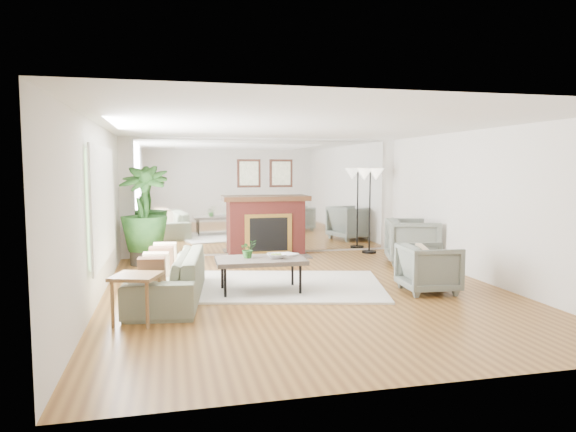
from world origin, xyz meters
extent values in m
plane|color=brown|center=(0.00, 0.00, 0.00)|extent=(7.00, 7.00, 0.00)
cube|color=silver|center=(-2.99, 0.00, 1.25)|extent=(0.02, 7.00, 2.50)
cube|color=silver|center=(2.99, 0.00, 1.25)|extent=(0.02, 7.00, 2.50)
cube|color=silver|center=(0.00, 3.49, 1.25)|extent=(6.00, 0.02, 2.50)
cube|color=silver|center=(0.00, 3.47, 1.25)|extent=(5.40, 0.04, 2.40)
cube|color=#B2E09E|center=(-2.96, 0.40, 1.35)|extent=(0.04, 2.40, 1.50)
cube|color=maroon|center=(0.00, 3.28, 0.60)|extent=(1.60, 0.40, 1.20)
cube|color=gold|center=(0.00, 3.07, 0.48)|extent=(1.00, 0.04, 0.85)
cube|color=black|center=(0.00, 3.05, 0.48)|extent=(0.80, 0.04, 0.70)
cube|color=#584F46|center=(0.00, 2.93, 0.01)|extent=(1.70, 0.55, 0.03)
cube|color=#452A16|center=(0.00, 3.26, 1.22)|extent=(1.85, 0.46, 0.10)
cube|color=#321B13|center=(-0.35, 3.43, 1.75)|extent=(0.50, 0.04, 0.60)
cube|color=#321B13|center=(0.35, 3.43, 1.75)|extent=(0.50, 0.04, 0.60)
cube|color=silver|center=(-0.25, 0.37, 0.02)|extent=(3.45, 2.81, 0.03)
cube|color=#584F46|center=(-0.71, 0.05, 0.49)|extent=(1.34, 0.80, 0.07)
cylinder|color=black|center=(-1.26, -0.21, 0.23)|extent=(0.04, 0.04, 0.46)
cylinder|color=black|center=(-0.17, -0.24, 0.23)|extent=(0.04, 0.04, 0.46)
cylinder|color=black|center=(-1.25, 0.34, 0.23)|extent=(0.04, 0.04, 0.46)
cylinder|color=black|center=(-0.15, 0.31, 0.23)|extent=(0.04, 0.04, 0.46)
imported|color=slate|center=(-2.05, -0.05, 0.33)|extent=(1.17, 2.38, 0.67)
imported|color=slate|center=(2.60, 1.71, 0.44)|extent=(1.20, 1.19, 0.88)
imported|color=slate|center=(1.77, -0.47, 0.37)|extent=(0.86, 0.83, 0.73)
cube|color=brown|center=(-2.42, -1.09, 0.58)|extent=(0.66, 0.66, 0.04)
cylinder|color=brown|center=(-2.69, -1.22, 0.28)|extent=(0.04, 0.04, 0.57)
cylinder|color=brown|center=(-2.29, -1.35, 0.28)|extent=(0.04, 0.04, 0.57)
cylinder|color=brown|center=(-2.56, -0.82, 0.28)|extent=(0.04, 0.04, 0.57)
cylinder|color=brown|center=(-2.16, -0.96, 0.28)|extent=(0.04, 0.04, 0.57)
cylinder|color=black|center=(-2.49, 2.81, 0.20)|extent=(0.55, 0.55, 0.40)
imported|color=#346B27|center=(-2.49, 2.81, 1.09)|extent=(1.03, 1.03, 1.63)
cylinder|color=black|center=(2.26, 3.08, 0.02)|extent=(0.31, 0.31, 0.04)
cylinder|color=black|center=(2.26, 3.08, 0.89)|extent=(0.03, 0.03, 1.79)
cone|color=white|center=(2.12, 3.08, 1.73)|extent=(0.34, 0.34, 0.25)
cone|color=white|center=(2.39, 3.08, 1.73)|extent=(0.34, 0.34, 0.25)
imported|color=#346B27|center=(-0.88, 0.12, 0.66)|extent=(0.30, 0.28, 0.27)
imported|color=brown|center=(-0.48, 0.00, 0.56)|extent=(0.32, 0.32, 0.07)
imported|color=brown|center=(-0.31, 0.22, 0.54)|extent=(0.29, 0.33, 0.02)
camera|label=1|loc=(-2.02, -7.39, 1.87)|focal=32.00mm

